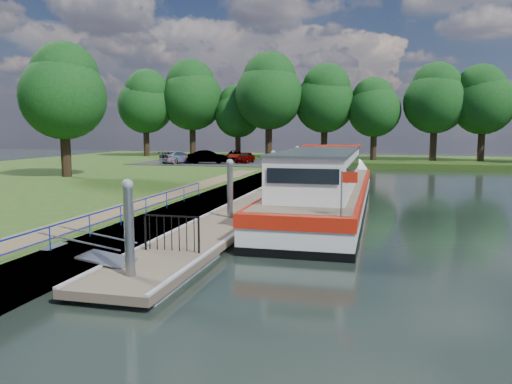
% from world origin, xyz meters
% --- Properties ---
extents(ground, '(160.00, 160.00, 0.00)m').
position_xyz_m(ground, '(0.00, 0.00, 0.00)').
color(ground, black).
rests_on(ground, ground).
extents(bank_edge, '(1.10, 90.00, 0.78)m').
position_xyz_m(bank_edge, '(-2.55, 15.00, 0.39)').
color(bank_edge, '#473D2D').
rests_on(bank_edge, ground).
extents(far_bank, '(60.00, 18.00, 0.60)m').
position_xyz_m(far_bank, '(12.00, 52.00, 0.30)').
color(far_bank, '#244112').
rests_on(far_bank, ground).
extents(footpath, '(1.60, 40.00, 0.05)m').
position_xyz_m(footpath, '(-4.40, 8.00, 0.80)').
color(footpath, brown).
rests_on(footpath, riverbank).
extents(carpark, '(14.00, 12.00, 0.06)m').
position_xyz_m(carpark, '(-11.00, 38.00, 0.81)').
color(carpark, black).
rests_on(carpark, riverbank).
extents(blue_fence, '(0.04, 18.04, 0.72)m').
position_xyz_m(blue_fence, '(-2.75, 3.00, 1.31)').
color(blue_fence, '#0C2DBF').
rests_on(blue_fence, riverbank).
extents(pontoon, '(2.50, 30.00, 0.56)m').
position_xyz_m(pontoon, '(0.00, 13.00, 0.18)').
color(pontoon, brown).
rests_on(pontoon, ground).
extents(mooring_piles, '(0.30, 27.30, 3.55)m').
position_xyz_m(mooring_piles, '(0.00, 13.00, 1.28)').
color(mooring_piles, gray).
rests_on(mooring_piles, ground).
extents(gangway, '(2.58, 1.00, 0.92)m').
position_xyz_m(gangway, '(-1.85, 0.50, 0.63)').
color(gangway, '#A5A8AD').
rests_on(gangway, ground).
extents(gate_panel, '(1.85, 0.05, 1.15)m').
position_xyz_m(gate_panel, '(-0.00, 2.20, 1.15)').
color(gate_panel, black).
rests_on(gate_panel, ground).
extents(barge, '(4.36, 21.15, 4.78)m').
position_xyz_m(barge, '(3.60, 14.03, 1.09)').
color(barge, black).
rests_on(barge, ground).
extents(horizon_trees, '(54.38, 10.03, 12.87)m').
position_xyz_m(horizon_trees, '(-1.61, 48.68, 7.95)').
color(horizon_trees, '#332316').
rests_on(horizon_trees, ground).
extents(bank_tree_a, '(6.12, 6.12, 9.72)m').
position_xyz_m(bank_tree_a, '(-15.99, 20.08, 7.02)').
color(bank_tree_a, '#332316').
rests_on(bank_tree_a, riverbank).
extents(car_a, '(1.59, 3.34, 1.10)m').
position_xyz_m(car_a, '(-7.09, 37.05, 1.39)').
color(car_a, '#999999').
rests_on(car_a, carpark).
extents(car_b, '(4.16, 2.28, 1.30)m').
position_xyz_m(car_b, '(-10.41, 35.15, 1.49)').
color(car_b, '#999999').
rests_on(car_b, carpark).
extents(car_c, '(3.24, 4.54, 1.22)m').
position_xyz_m(car_c, '(-13.46, 34.85, 1.45)').
color(car_c, '#999999').
rests_on(car_c, carpark).
extents(car_d, '(2.54, 4.15, 1.07)m').
position_xyz_m(car_d, '(-9.23, 40.69, 1.37)').
color(car_d, '#999999').
rests_on(car_d, carpark).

